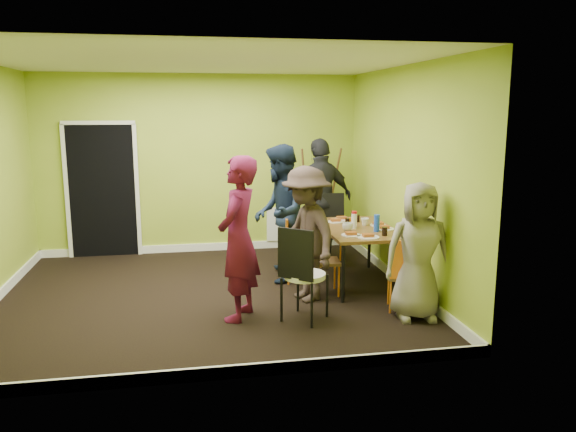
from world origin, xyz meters
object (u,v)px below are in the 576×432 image
Objects in this scene: orange_bottle at (350,221)px; person_left_far at (280,213)px; chair_bentwood at (301,270)px; person_standing at (238,239)px; chair_left_near at (319,255)px; easel at (320,200)px; chair_back_end at (330,214)px; thermos at (354,221)px; chair_front_end at (404,271)px; person_left_near at (306,234)px; person_back_end at (321,199)px; dining_table at (358,232)px; chair_left_far at (294,246)px; blue_bottle at (377,223)px; person_front_end at (418,251)px.

person_left_far is (-0.94, 0.10, 0.12)m from orange_bottle.
chair_bentwood is 0.75m from person_standing.
chair_left_near is 2.24m from easel.
chair_back_end is at bearing 108.76° from chair_bentwood.
person_left_far is (0.02, 1.55, 0.33)m from chair_bentwood.
thermos is at bearing -89.78° from easel.
person_left_near is (-1.00, 0.60, 0.33)m from chair_front_end.
chair_left_near is at bearing -151.89° from thermos.
chair_left_near is at bearing 151.62° from chair_front_end.
easel is (0.01, 0.71, 0.10)m from chair_back_end.
chair_bentwood is at bearing -123.69° from orange_bottle.
person_back_end is (-0.15, 1.07, 0.13)m from orange_bottle.
chair_back_end is at bearing 142.86° from person_left_far.
chair_front_end reaches higher than dining_table.
chair_back_end is 0.62× the size of easel.
chair_left_far is 4.00× the size of blue_bottle.
person_back_end is at bearing 171.37° from chair_left_near.
person_left_far is 2.08m from person_front_end.
person_front_end is at bearing -78.63° from dining_table.
person_back_end is 1.22× the size of person_front_end.
blue_bottle is 0.13× the size of person_left_near.
orange_bottle is 0.95m from person_left_far.
chair_bentwood is at bearing -128.58° from thermos.
dining_table is at bearing 119.53° from blue_bottle.
orange_bottle is (0.78, 0.02, 0.31)m from chair_left_far.
easel is at bearing 113.16° from chair_bentwood.
easel reaches higher than person_left_near.
chair_bentwood reaches higher than chair_left_far.
person_back_end is at bearing 151.97° from person_left_far.
person_standing is (-1.64, -0.96, 0.20)m from dining_table.
dining_table is at bearing 79.91° from chair_left_far.
person_left_near is at bearing 72.96° from chair_back_end.
person_standing is (-1.57, -2.81, 0.07)m from easel.
thermos is at bearing -156.46° from dining_table.
chair_bentwood is 1.58m from person_left_far.
easel is at bearing 92.31° from dining_table.
thermos is 0.29m from orange_bottle.
thermos is (0.01, -1.88, 0.03)m from easel.
person_left_far is 1.25m from person_back_end.
chair_left_near is at bearing -152.39° from dining_table.
dining_table is 1.56m from chair_bentwood.
person_left_far is at bearing 173.22° from person_left_near.
chair_bentwood is at bearing -1.28° from chair_left_far.
chair_left_far is at bearing 152.19° from blue_bottle.
thermos is at bearing -97.16° from orange_bottle.
person_standing is (-1.55, -2.10, 0.17)m from chair_back_end.
person_standing is at bearing -149.37° from thermos.
person_front_end is (1.06, -0.82, -0.05)m from person_left_near.
chair_bentwood is at bearing -129.84° from dining_table.
chair_front_end is 2.49m from person_back_end.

